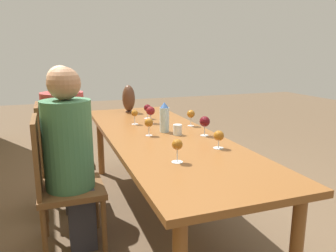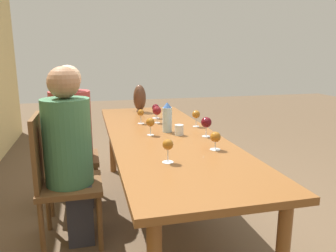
# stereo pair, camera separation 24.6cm
# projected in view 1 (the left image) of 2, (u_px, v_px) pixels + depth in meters

# --- Properties ---
(ground_plane) EXTENTS (14.00, 14.00, 0.00)m
(ground_plane) POSITION_uv_depth(u_px,v_px,m) (162.00, 217.00, 2.77)
(ground_plane) COLOR brown
(dining_table) EXTENTS (2.61, 0.85, 0.72)m
(dining_table) POSITION_uv_depth(u_px,v_px,m) (162.00, 143.00, 2.63)
(dining_table) COLOR brown
(dining_table) RESTS_ON ground_plane
(water_bottle) EXTENTS (0.08, 0.08, 0.25)m
(water_bottle) POSITION_uv_depth(u_px,v_px,m) (164.00, 118.00, 2.67)
(water_bottle) COLOR #ADCCD6
(water_bottle) RESTS_ON dining_table
(water_tumbler) EXTENTS (0.07, 0.07, 0.08)m
(water_tumbler) POSITION_uv_depth(u_px,v_px,m) (177.00, 130.00, 2.59)
(water_tumbler) COLOR silver
(water_tumbler) RESTS_ON dining_table
(vase) EXTENTS (0.14, 0.14, 0.30)m
(vase) POSITION_uv_depth(u_px,v_px,m) (129.00, 98.00, 3.53)
(vase) COLOR #4C2D1E
(vase) RESTS_ON dining_table
(wine_glass_0) EXTENTS (0.08, 0.08, 0.15)m
(wine_glass_0) POSITION_uv_depth(u_px,v_px,m) (205.00, 122.00, 2.56)
(wine_glass_0) COLOR silver
(wine_glass_0) RESTS_ON dining_table
(wine_glass_1) EXTENTS (0.07, 0.07, 0.14)m
(wine_glass_1) POSITION_uv_depth(u_px,v_px,m) (147.00, 108.00, 3.22)
(wine_glass_1) COLOR silver
(wine_glass_1) RESTS_ON dining_table
(wine_glass_2) EXTENTS (0.07, 0.07, 0.14)m
(wine_glass_2) POSITION_uv_depth(u_px,v_px,m) (149.00, 123.00, 2.56)
(wine_glass_2) COLOR silver
(wine_glass_2) RESTS_ON dining_table
(wine_glass_3) EXTENTS (0.06, 0.06, 0.13)m
(wine_glass_3) POSITION_uv_depth(u_px,v_px,m) (135.00, 114.00, 2.96)
(wine_glass_3) COLOR silver
(wine_glass_3) RESTS_ON dining_table
(wine_glass_4) EXTENTS (0.07, 0.07, 0.13)m
(wine_glass_4) POSITION_uv_depth(u_px,v_px,m) (219.00, 136.00, 2.22)
(wine_glass_4) COLOR silver
(wine_glass_4) RESTS_ON dining_table
(wine_glass_5) EXTENTS (0.07, 0.07, 0.14)m
(wine_glass_5) POSITION_uv_depth(u_px,v_px,m) (191.00, 114.00, 2.89)
(wine_glass_5) COLOR silver
(wine_glass_5) RESTS_ON dining_table
(wine_glass_6) EXTENTS (0.08, 0.08, 0.16)m
(wine_glass_6) POSITION_uv_depth(u_px,v_px,m) (150.00, 111.00, 3.01)
(wine_glass_6) COLOR silver
(wine_glass_6) RESTS_ON dining_table
(wine_glass_7) EXTENTS (0.07, 0.07, 0.14)m
(wine_glass_7) POSITION_uv_depth(u_px,v_px,m) (177.00, 145.00, 1.93)
(wine_glass_7) COLOR silver
(wine_glass_7) RESTS_ON dining_table
(chair_near) EXTENTS (0.44, 0.44, 0.95)m
(chair_near) POSITION_uv_depth(u_px,v_px,m) (59.00, 181.00, 2.24)
(chair_near) COLOR brown
(chair_near) RESTS_ON ground_plane
(chair_far) EXTENTS (0.44, 0.44, 0.95)m
(chair_far) POSITION_uv_depth(u_px,v_px,m) (57.00, 156.00, 2.79)
(chair_far) COLOR brown
(chair_far) RESTS_ON ground_plane
(person_near) EXTENTS (0.33, 0.33, 1.28)m
(person_near) POSITION_uv_depth(u_px,v_px,m) (71.00, 154.00, 2.23)
(person_near) COLOR #2D2D38
(person_near) RESTS_ON ground_plane
(person_far) EXTENTS (0.35, 0.35, 1.26)m
(person_far) POSITION_uv_depth(u_px,v_px,m) (66.00, 135.00, 2.78)
(person_far) COLOR #2D2D38
(person_far) RESTS_ON ground_plane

